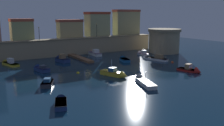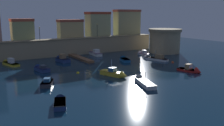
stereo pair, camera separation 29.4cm
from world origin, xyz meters
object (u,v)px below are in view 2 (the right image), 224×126
(moored_boat_5, at_px, (94,53))
(moored_boat_10, at_px, (48,82))
(moored_boat_9, at_px, (60,102))
(mooring_buoy_1, at_px, (78,73))
(quay_lamp_1, at_px, (97,28))
(moored_boat_1, at_px, (124,59))
(moored_boat_0, at_px, (115,73))
(moored_boat_8, at_px, (142,53))
(moored_boat_3, at_px, (142,81))
(moored_boat_4, at_px, (192,70))
(moored_boat_11, at_px, (154,58))
(moored_boat_2, at_px, (9,63))
(mooring_buoy_0, at_px, (173,63))
(fortress_tower, at_px, (165,41))
(moored_boat_7, at_px, (40,68))
(quay_lamp_0, at_px, (39,31))
(moored_boat_6, at_px, (61,59))

(moored_boat_5, distance_m, moored_boat_10, 29.63)
(moored_boat_9, height_order, mooring_buoy_1, moored_boat_9)
(quay_lamp_1, height_order, moored_boat_1, quay_lamp_1)
(quay_lamp_1, bearing_deg, moored_boat_9, -123.96)
(moored_boat_0, xyz_separation_m, moored_boat_9, (-13.29, -8.43, -0.18))
(moored_boat_8, bearing_deg, quay_lamp_1, 41.83)
(moored_boat_3, distance_m, moored_boat_4, 13.14)
(moored_boat_0, bearing_deg, mooring_buoy_1, -158.43)
(moored_boat_5, bearing_deg, moored_boat_11, -144.98)
(mooring_buoy_1, bearing_deg, moored_boat_2, 123.39)
(moored_boat_10, bearing_deg, moored_boat_4, -76.23)
(moored_boat_0, bearing_deg, moored_boat_8, 110.74)
(moored_boat_9, bearing_deg, moored_boat_2, 23.09)
(moored_boat_1, distance_m, moored_boat_4, 17.28)
(mooring_buoy_1, bearing_deg, moored_boat_11, 8.45)
(moored_boat_4, xyz_separation_m, moored_boat_11, (2.05, 13.68, 0.09))
(moored_boat_10, relative_size, mooring_buoy_0, 7.12)
(quay_lamp_1, distance_m, moored_boat_0, 29.22)
(moored_boat_0, bearing_deg, fortress_tower, 100.96)
(moored_boat_2, height_order, moored_boat_4, moored_boat_2)
(moored_boat_8, bearing_deg, moored_boat_1, 118.52)
(moored_boat_2, xyz_separation_m, moored_boat_3, (16.48, -26.92, -0.09))
(fortress_tower, height_order, moored_boat_1, fortress_tower)
(moored_boat_2, xyz_separation_m, moored_boat_8, (33.91, -4.44, -0.05))
(fortress_tower, distance_m, moored_boat_7, 37.98)
(moored_boat_8, bearing_deg, quay_lamp_0, 69.50)
(quay_lamp_1, relative_size, moored_boat_4, 0.76)
(moored_boat_1, distance_m, moored_boat_3, 19.60)
(moored_boat_1, distance_m, mooring_buoy_1, 15.89)
(moored_boat_0, relative_size, moored_boat_8, 1.42)
(moored_boat_0, xyz_separation_m, moored_boat_1, (9.74, 11.65, -0.17))
(mooring_buoy_0, height_order, mooring_buoy_1, mooring_buoy_0)
(quay_lamp_1, relative_size, moored_boat_9, 0.83)
(quay_lamp_0, distance_m, moored_boat_5, 15.52)
(fortress_tower, height_order, moored_boat_8, fortress_tower)
(moored_boat_11, bearing_deg, moored_boat_0, 98.84)
(moored_boat_7, height_order, moored_boat_11, moored_boat_11)
(fortress_tower, distance_m, moored_boat_3, 34.16)
(fortress_tower, height_order, moored_boat_6, fortress_tower)
(moored_boat_2, bearing_deg, moored_boat_10, 172.56)
(moored_boat_7, bearing_deg, moored_boat_0, -149.57)
(moored_boat_3, height_order, moored_boat_10, moored_boat_3)
(fortress_tower, distance_m, moored_boat_6, 30.90)
(mooring_buoy_0, bearing_deg, moored_boat_1, 137.14)
(moored_boat_5, relative_size, moored_boat_6, 1.40)
(moored_boat_1, distance_m, mooring_buoy_0, 11.51)
(fortress_tower, height_order, mooring_buoy_0, fortress_tower)
(quay_lamp_1, distance_m, moored_boat_3, 34.51)
(quay_lamp_1, bearing_deg, moored_boat_5, -130.73)
(moored_boat_10, height_order, moored_boat_11, moored_boat_11)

